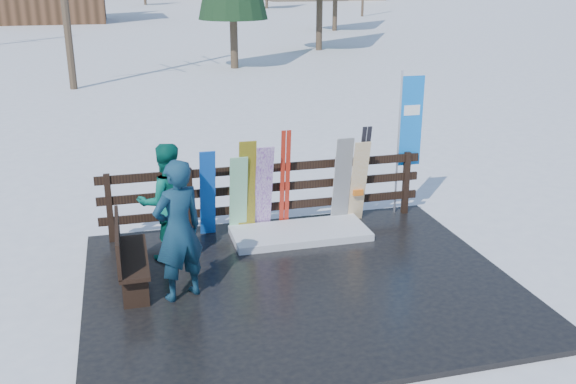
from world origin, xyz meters
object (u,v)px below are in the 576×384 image
object	(u,v)px
bench	(127,254)
snowboard_0	(208,194)
snowboard_1	(238,195)
snowboard_3	(264,189)
snowboard_5	(359,182)
person_front	(178,230)
snowboard_2	(247,187)
snowboard_4	(342,181)
person_back	(167,202)
rental_flag	(408,127)

from	to	relation	value
bench	snowboard_0	size ratio (longest dim) A/B	0.97
snowboard_1	snowboard_3	size ratio (longest dim) A/B	0.89
snowboard_5	person_front	world-z (taller)	person_front
snowboard_3	snowboard_5	bearing A→B (deg)	0.00
snowboard_1	snowboard_5	size ratio (longest dim) A/B	0.93
snowboard_2	person_front	xyz separation A→B (m)	(-1.31, -1.98, 0.15)
snowboard_2	snowboard_1	bearing A→B (deg)	180.00
snowboard_1	snowboard_2	world-z (taller)	snowboard_2
snowboard_3	snowboard_4	world-z (taller)	snowboard_4
snowboard_4	person_front	world-z (taller)	person_front
bench	person_back	xyz separation A→B (m)	(0.63, 0.87, 0.40)
snowboard_3	rental_flag	distance (m)	2.83
snowboard_0	snowboard_3	world-z (taller)	snowboard_3
snowboard_1	snowboard_3	distance (m)	0.44
rental_flag	snowboard_5	bearing A→B (deg)	-164.86
snowboard_0	snowboard_1	world-z (taller)	snowboard_0
snowboard_4	snowboard_5	distance (m)	0.31
snowboard_0	person_front	distance (m)	2.10
rental_flag	person_back	distance (m)	4.48
bench	snowboard_1	bearing A→B (deg)	39.66
snowboard_4	rental_flag	world-z (taller)	rental_flag
bench	snowboard_3	bearing A→B (deg)	33.90
snowboard_1	snowboard_2	size ratio (longest dim) A/B	0.85
person_front	rental_flag	bearing A→B (deg)	-176.54
snowboard_0	snowboard_3	distance (m)	0.94
snowboard_0	person_back	bearing A→B (deg)	-136.90
bench	snowboard_0	bearing A→B (deg)	48.85
bench	snowboard_5	distance (m)	4.26
snowboard_1	rental_flag	size ratio (longest dim) A/B	0.54
snowboard_3	rental_flag	size ratio (longest dim) A/B	0.61
snowboard_1	person_back	size ratio (longest dim) A/B	0.77
bench	snowboard_3	xyz separation A→B (m)	(2.28, 1.53, 0.25)
snowboard_2	snowboard_5	bearing A→B (deg)	0.00
person_back	snowboard_2	bearing A→B (deg)	-162.55
snowboard_2	bench	bearing A→B (deg)	-142.54
snowboard_0	snowboard_4	distance (m)	2.32
bench	person_back	world-z (taller)	person_back
snowboard_5	bench	bearing A→B (deg)	-158.90
person_front	snowboard_5	bearing A→B (deg)	-173.17
rental_flag	person_back	bearing A→B (deg)	-167.90
snowboard_1	snowboard_4	world-z (taller)	snowboard_4
snowboard_1	person_back	world-z (taller)	person_back
snowboard_3	snowboard_0	bearing A→B (deg)	180.00
bench	person_back	size ratio (longest dim) A/B	0.82
bench	person_front	world-z (taller)	person_front
snowboard_2	snowboard_5	distance (m)	1.97
snowboard_5	rental_flag	distance (m)	1.34
snowboard_2	snowboard_3	size ratio (longest dim) A/B	1.05
bench	snowboard_4	bearing A→B (deg)	22.68
snowboard_0	rental_flag	world-z (taller)	rental_flag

